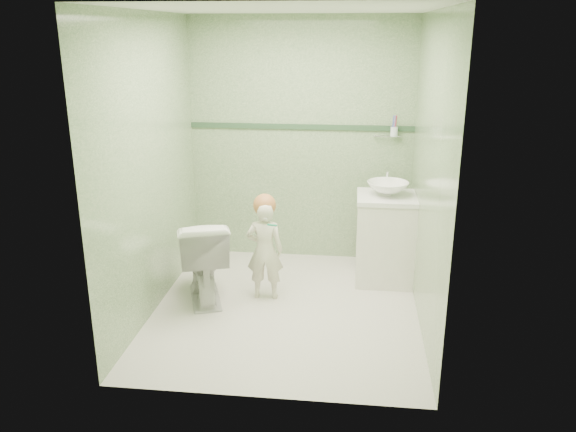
# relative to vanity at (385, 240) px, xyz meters

# --- Properties ---
(ground) EXTENTS (2.50, 2.50, 0.00)m
(ground) POSITION_rel_vanity_xyz_m (-0.84, -0.70, -0.40)
(ground) COLOR silver
(ground) RESTS_ON ground
(room_shell) EXTENTS (2.50, 2.54, 2.40)m
(room_shell) POSITION_rel_vanity_xyz_m (-0.84, -0.70, 0.80)
(room_shell) COLOR gray
(room_shell) RESTS_ON ground
(trim_stripe) EXTENTS (2.20, 0.02, 0.05)m
(trim_stripe) POSITION_rel_vanity_xyz_m (-0.84, 0.54, 0.95)
(trim_stripe) COLOR #2D4C32
(trim_stripe) RESTS_ON room_shell
(vanity) EXTENTS (0.52, 0.50, 0.80)m
(vanity) POSITION_rel_vanity_xyz_m (0.00, 0.00, 0.00)
(vanity) COLOR white
(vanity) RESTS_ON ground
(counter) EXTENTS (0.54, 0.52, 0.04)m
(counter) POSITION_rel_vanity_xyz_m (0.00, 0.00, 0.41)
(counter) COLOR white
(counter) RESTS_ON vanity
(basin) EXTENTS (0.37, 0.37, 0.13)m
(basin) POSITION_rel_vanity_xyz_m (0.00, 0.00, 0.49)
(basin) COLOR white
(basin) RESTS_ON counter
(faucet) EXTENTS (0.03, 0.13, 0.18)m
(faucet) POSITION_rel_vanity_xyz_m (0.00, 0.19, 0.57)
(faucet) COLOR silver
(faucet) RESTS_ON counter
(cup_holder) EXTENTS (0.26, 0.07, 0.21)m
(cup_holder) POSITION_rel_vanity_xyz_m (0.05, 0.48, 0.93)
(cup_holder) COLOR silver
(cup_holder) RESTS_ON room_shell
(toilet) EXTENTS (0.64, 0.83, 0.75)m
(toilet) POSITION_rel_vanity_xyz_m (-1.58, -0.57, -0.03)
(toilet) COLOR white
(toilet) RESTS_ON ground
(toddler) EXTENTS (0.33, 0.23, 0.88)m
(toddler) POSITION_rel_vanity_xyz_m (-1.05, -0.49, 0.04)
(toddler) COLOR silver
(toddler) RESTS_ON ground
(hair_cap) EXTENTS (0.19, 0.19, 0.19)m
(hair_cap) POSITION_rel_vanity_xyz_m (-1.05, -0.46, 0.44)
(hair_cap) COLOR #AF6B39
(hair_cap) RESTS_ON toddler
(teal_toothbrush) EXTENTS (0.11, 0.13, 0.08)m
(teal_toothbrush) POSITION_rel_vanity_xyz_m (-0.97, -0.61, 0.32)
(teal_toothbrush) COLOR #1B996D
(teal_toothbrush) RESTS_ON toddler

